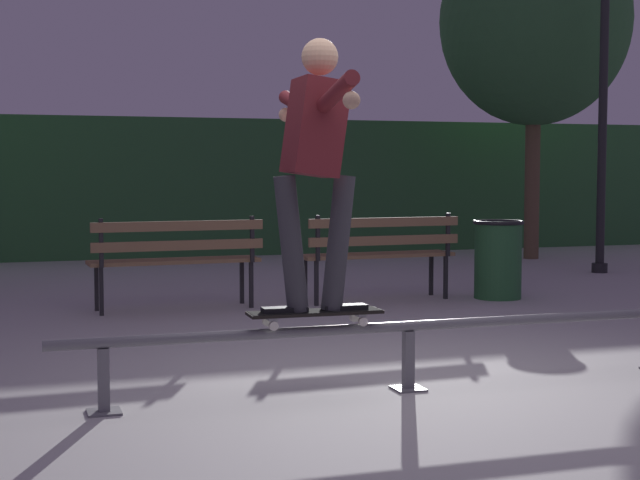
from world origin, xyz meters
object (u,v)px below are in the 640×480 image
object	(u,v)px
tree_far_right	(535,21)
lamp_post_right	(604,78)
grind_rail	(408,336)
park_bench_leftmost	(176,253)
park_bench_left_center	(380,248)
trash_can	(498,258)
skateboard	(315,313)
skateboarder	(315,150)

from	to	relation	value
tree_far_right	lamp_post_right	world-z (taller)	tree_far_right
grind_rail	park_bench_leftmost	size ratio (longest dim) A/B	2.60
park_bench_left_center	trash_can	world-z (taller)	park_bench_left_center
tree_far_right	park_bench_left_center	bearing A→B (deg)	-136.77
skateboard	skateboarder	size ratio (longest dim) A/B	0.50
skateboard	lamp_post_right	xyz separation A→B (m)	(5.56, 5.32, 1.99)
grind_rail	trash_can	bearing A→B (deg)	54.38
park_bench_leftmost	skateboarder	bearing A→B (deg)	-87.22
grind_rail	lamp_post_right	size ratio (longest dim) A/B	1.08
park_bench_leftmost	lamp_post_right	bearing A→B (deg)	15.99
skateboarder	park_bench_leftmost	distance (m)	3.79
park_bench_left_center	trash_can	xyz separation A→B (m)	(1.23, -0.17, -0.12)
grind_rail	tree_far_right	bearing A→B (deg)	54.87
park_bench_leftmost	trash_can	size ratio (longest dim) A/B	2.02
skateboarder	park_bench_leftmost	world-z (taller)	skateboarder
grind_rail	park_bench_left_center	distance (m)	3.90
park_bench_left_center	lamp_post_right	world-z (taller)	lamp_post_right
park_bench_leftmost	tree_far_right	world-z (taller)	tree_far_right
skateboarder	lamp_post_right	size ratio (longest dim) A/B	0.40
lamp_post_right	skateboarder	bearing A→B (deg)	-136.23
skateboard	trash_can	distance (m)	4.68
park_bench_left_center	tree_far_right	world-z (taller)	tree_far_right
park_bench_left_center	skateboard	bearing A→B (deg)	-116.89
park_bench_leftmost	trash_can	distance (m)	3.28
lamp_post_right	trash_can	distance (m)	3.69
trash_can	lamp_post_right	bearing A→B (deg)	36.41
trash_can	skateboard	bearing A→B (deg)	-131.47
lamp_post_right	grind_rail	bearing A→B (deg)	-133.05
skateboarder	skateboard	bearing A→B (deg)	178.34
tree_far_right	trash_can	size ratio (longest dim) A/B	6.27
grind_rail	lamp_post_right	bearing A→B (deg)	46.95
skateboard	park_bench_left_center	world-z (taller)	park_bench_left_center
skateboarder	trash_can	xyz separation A→B (m)	(3.10, 3.51, -1.01)
grind_rail	skateboard	world-z (taller)	skateboard
lamp_post_right	tree_far_right	bearing A→B (deg)	84.90
skateboarder	tree_far_right	bearing A→B (deg)	51.92
skateboarder	lamp_post_right	bearing A→B (deg)	43.77
grind_rail	skateboarder	distance (m)	1.25
park_bench_leftmost	lamp_post_right	xyz separation A→B (m)	(5.73, 1.64, 1.94)
grind_rail	park_bench_leftmost	bearing A→B (deg)	101.72
grind_rail	skateboard	xyz separation A→B (m)	(-0.59, 0.00, 0.16)
skateboarder	tree_far_right	size ratio (longest dim) A/B	0.31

